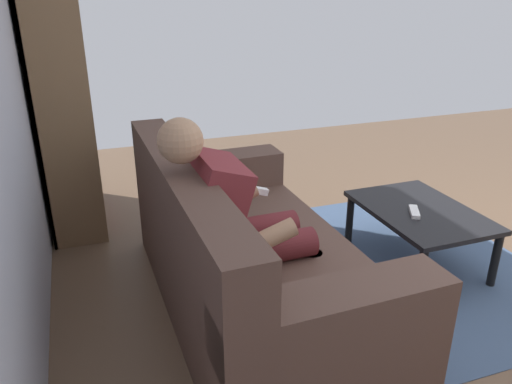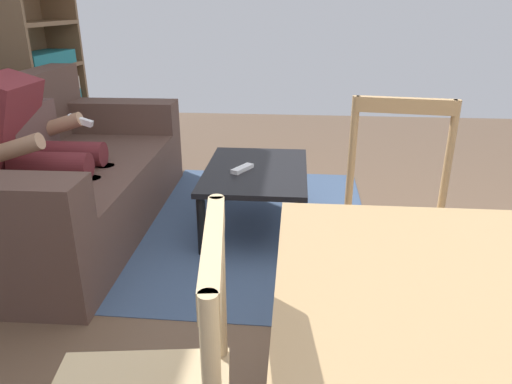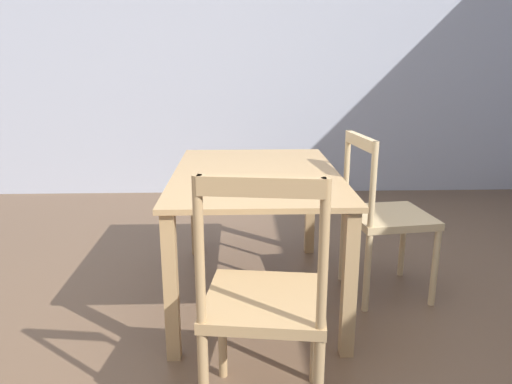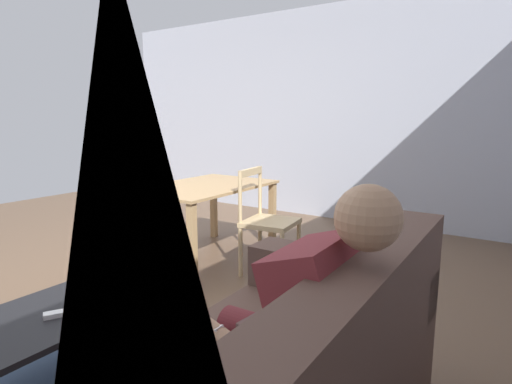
{
  "view_description": "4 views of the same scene",
  "coord_description": "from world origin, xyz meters",
  "px_view_note": "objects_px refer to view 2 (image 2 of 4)",
  "views": [
    {
      "loc": [
        -1.36,
        2.71,
        1.68
      ],
      "look_at": [
        0.87,
        1.9,
        0.7
      ],
      "focal_mm": 34.92,
      "sensor_mm": 36.0,
      "label": 1
    },
    {
      "loc": [
        -1.72,
        0.52,
        1.31
      ],
      "look_at": [
        0.97,
        0.75,
        0.23
      ],
      "focal_mm": 33.17,
      "sensor_mm": 36.0,
      "label": 2
    },
    {
      "loc": [
        1.54,
        0.03,
        1.3
      ],
      "look_at": [
        -0.97,
        0.12,
        0.6
      ],
      "focal_mm": 34.03,
      "sensor_mm": 36.0,
      "label": 3
    },
    {
      "loc": [
        2.01,
        2.71,
        1.35
      ],
      "look_at": [
        -0.05,
        1.32,
        0.9
      ],
      "focal_mm": 29.66,
      "sensor_mm": 36.0,
      "label": 4
    }
  ],
  "objects_px": {
    "coffee_table": "(256,176)",
    "bookshelf": "(40,68)",
    "couch": "(56,178)",
    "person_lounging": "(29,139)",
    "tv_remote": "(242,169)",
    "dining_chair_facing_couch": "(395,230)"
  },
  "relations": [
    {
      "from": "person_lounging",
      "to": "coffee_table",
      "type": "distance_m",
      "value": 1.33
    },
    {
      "from": "tv_remote",
      "to": "coffee_table",
      "type": "bearing_deg",
      "value": -123.52
    },
    {
      "from": "tv_remote",
      "to": "dining_chair_facing_couch",
      "type": "height_order",
      "value": "dining_chair_facing_couch"
    },
    {
      "from": "tv_remote",
      "to": "dining_chair_facing_couch",
      "type": "distance_m",
      "value": 1.17
    },
    {
      "from": "bookshelf",
      "to": "dining_chair_facing_couch",
      "type": "relative_size",
      "value": 1.99
    },
    {
      "from": "coffee_table",
      "to": "bookshelf",
      "type": "relative_size",
      "value": 0.45
    },
    {
      "from": "coffee_table",
      "to": "couch",
      "type": "bearing_deg",
      "value": 94.8
    },
    {
      "from": "person_lounging",
      "to": "tv_remote",
      "type": "relative_size",
      "value": 6.73
    },
    {
      "from": "couch",
      "to": "bookshelf",
      "type": "xyz_separation_m",
      "value": [
        1.55,
        0.84,
        0.46
      ]
    },
    {
      "from": "couch",
      "to": "bookshelf",
      "type": "bearing_deg",
      "value": 28.55
    },
    {
      "from": "tv_remote",
      "to": "bookshelf",
      "type": "relative_size",
      "value": 0.09
    },
    {
      "from": "person_lounging",
      "to": "tv_remote",
      "type": "xyz_separation_m",
      "value": [
        0.15,
        -1.21,
        -0.19
      ]
    },
    {
      "from": "person_lounging",
      "to": "dining_chair_facing_couch",
      "type": "bearing_deg",
      "value": -111.75
    },
    {
      "from": "person_lounging",
      "to": "bookshelf",
      "type": "xyz_separation_m",
      "value": [
        1.64,
        0.77,
        0.19
      ]
    },
    {
      "from": "couch",
      "to": "dining_chair_facing_couch",
      "type": "bearing_deg",
      "value": -114.81
    },
    {
      "from": "couch",
      "to": "bookshelf",
      "type": "relative_size",
      "value": 1.02
    },
    {
      "from": "couch",
      "to": "tv_remote",
      "type": "relative_size",
      "value": 11.5
    },
    {
      "from": "couch",
      "to": "dining_chair_facing_couch",
      "type": "distance_m",
      "value": 2.05
    },
    {
      "from": "coffee_table",
      "to": "tv_remote",
      "type": "height_order",
      "value": "tv_remote"
    },
    {
      "from": "couch",
      "to": "tv_remote",
      "type": "bearing_deg",
      "value": -86.88
    },
    {
      "from": "person_lounging",
      "to": "coffee_table",
      "type": "bearing_deg",
      "value": -81.57
    },
    {
      "from": "bookshelf",
      "to": "person_lounging",
      "type": "bearing_deg",
      "value": -154.78
    }
  ]
}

